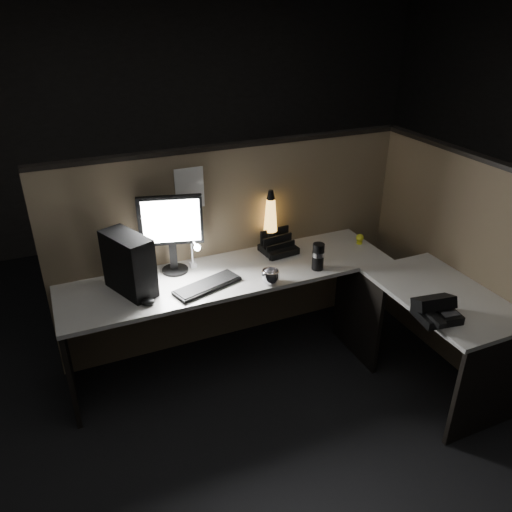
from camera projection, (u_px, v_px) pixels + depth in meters
name	position (u px, v px, depth m)	size (l,w,h in m)	color
floor	(286.00, 404.00, 3.32)	(6.00, 6.00, 0.00)	black
room_shell	(295.00, 168.00, 2.58)	(6.00, 6.00, 6.00)	silver
partition_back	(233.00, 247.00, 3.73)	(2.66, 0.06, 1.50)	brown
partition_right	(451.00, 261.00, 3.53)	(0.06, 1.66, 1.50)	brown
desk	(296.00, 306.00, 3.32)	(2.60, 1.60, 0.73)	#BBBAB1
pc_tower	(129.00, 264.00, 3.12)	(0.17, 0.37, 0.39)	black
monitor	(171.00, 227.00, 3.30)	(0.42, 0.18, 0.54)	black
keyboard	(207.00, 286.00, 3.24)	(0.45, 0.15, 0.02)	black
mouse	(148.00, 302.00, 3.05)	(0.09, 0.06, 0.03)	black
clip_lamp	(195.00, 253.00, 3.38)	(0.04, 0.18, 0.23)	white
organizer	(278.00, 246.00, 3.69)	(0.26, 0.24, 0.18)	black
lava_lamp	(270.00, 225.00, 3.67)	(0.12, 0.12, 0.46)	black
travel_mug	(318.00, 257.00, 3.42)	(0.09, 0.09, 0.19)	black
steel_mug	(270.00, 277.00, 3.27)	(0.12, 0.12, 0.10)	silver
figurine	(360.00, 238.00, 3.80)	(0.06, 0.06, 0.06)	yellow
pinned_paper	(190.00, 188.00, 3.36)	(0.20, 0.00, 0.29)	white
desk_phone	(435.00, 310.00, 2.91)	(0.26, 0.26, 0.14)	black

